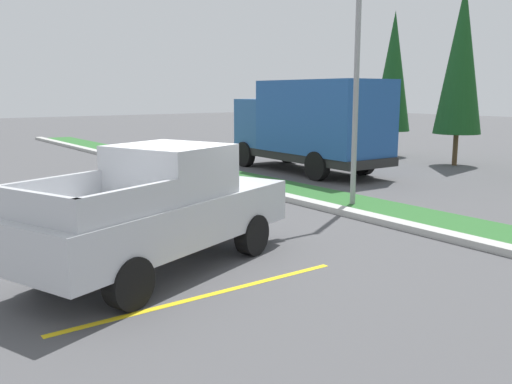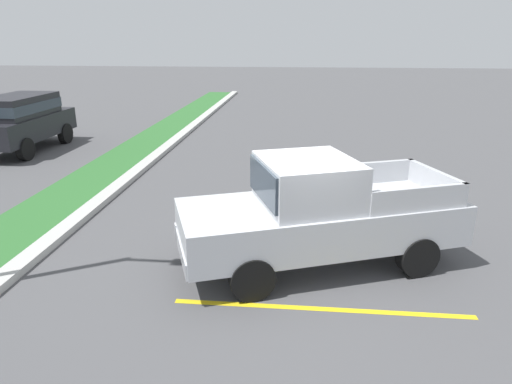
% 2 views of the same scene
% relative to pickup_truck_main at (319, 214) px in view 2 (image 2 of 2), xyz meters
% --- Properties ---
extents(ground_plane, '(120.00, 120.00, 0.00)m').
position_rel_pickup_truck_main_xyz_m(ground_plane, '(-0.33, 0.55, -1.04)').
color(ground_plane, '#4C4C4F').
extents(parking_line_near, '(0.12, 4.80, 0.01)m').
position_rel_pickup_truck_main_xyz_m(parking_line_near, '(-1.53, -0.05, -1.04)').
color(parking_line_near, yellow).
rests_on(parking_line_near, ground).
extents(parking_line_far, '(0.12, 4.80, 0.01)m').
position_rel_pickup_truck_main_xyz_m(parking_line_far, '(1.57, -0.05, -1.04)').
color(parking_line_far, yellow).
rests_on(parking_line_far, ground).
extents(curb_strip, '(56.00, 0.40, 0.15)m').
position_rel_pickup_truck_main_xyz_m(curb_strip, '(-0.33, 5.55, -0.97)').
color(curb_strip, '#B2B2AD').
rests_on(curb_strip, ground).
extents(pickup_truck_main, '(3.61, 5.55, 2.10)m').
position_rel_pickup_truck_main_xyz_m(pickup_truck_main, '(0.00, 0.00, 0.00)').
color(pickup_truck_main, black).
rests_on(pickup_truck_main, ground).
extents(suv_distant, '(4.62, 1.99, 2.10)m').
position_rel_pickup_truck_main_xyz_m(suv_distant, '(8.16, 10.82, 0.20)').
color(suv_distant, black).
rests_on(suv_distant, ground).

